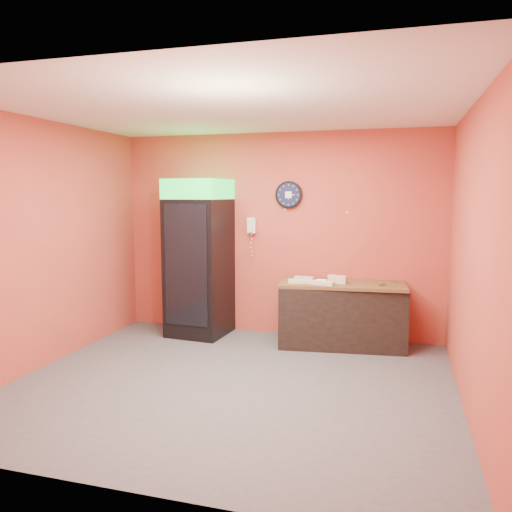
% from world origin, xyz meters
% --- Properties ---
extents(floor, '(4.50, 4.50, 0.00)m').
position_xyz_m(floor, '(0.00, 0.00, 0.00)').
color(floor, '#47474C').
rests_on(floor, ground).
extents(back_wall, '(4.50, 0.02, 2.80)m').
position_xyz_m(back_wall, '(0.00, 2.00, 1.40)').
color(back_wall, '#C04B36').
rests_on(back_wall, floor).
extents(left_wall, '(0.02, 4.00, 2.80)m').
position_xyz_m(left_wall, '(-2.25, 0.00, 1.40)').
color(left_wall, '#C04B36').
rests_on(left_wall, floor).
extents(right_wall, '(0.02, 4.00, 2.80)m').
position_xyz_m(right_wall, '(2.25, 0.00, 1.40)').
color(right_wall, '#C04B36').
rests_on(right_wall, floor).
extents(ceiling, '(4.50, 4.00, 0.02)m').
position_xyz_m(ceiling, '(0.00, 0.00, 2.80)').
color(ceiling, white).
rests_on(ceiling, back_wall).
extents(beverage_cooler, '(0.82, 0.83, 2.16)m').
position_xyz_m(beverage_cooler, '(-1.03, 1.60, 1.06)').
color(beverage_cooler, black).
rests_on(beverage_cooler, floor).
extents(prep_counter, '(1.66, 0.89, 0.79)m').
position_xyz_m(prep_counter, '(0.95, 1.65, 0.40)').
color(prep_counter, black).
rests_on(prep_counter, floor).
extents(wall_clock, '(0.37, 0.06, 0.37)m').
position_xyz_m(wall_clock, '(0.16, 1.97, 1.95)').
color(wall_clock, black).
rests_on(wall_clock, back_wall).
extents(wall_phone, '(0.12, 0.10, 0.22)m').
position_xyz_m(wall_phone, '(-0.37, 1.95, 1.53)').
color(wall_phone, white).
rests_on(wall_phone, back_wall).
extents(butcher_paper, '(1.65, 0.87, 0.04)m').
position_xyz_m(butcher_paper, '(0.95, 1.65, 0.81)').
color(butcher_paper, brown).
rests_on(butcher_paper, prep_counter).
extents(sub_roll_stack, '(0.25, 0.13, 0.10)m').
position_xyz_m(sub_roll_stack, '(0.89, 1.57, 0.88)').
color(sub_roll_stack, beige).
rests_on(sub_roll_stack, butcher_paper).
extents(wrapped_sandwich_left, '(0.31, 0.16, 0.04)m').
position_xyz_m(wrapped_sandwich_left, '(0.43, 1.46, 0.85)').
color(wrapped_sandwich_left, silver).
rests_on(wrapped_sandwich_left, butcher_paper).
extents(wrapped_sandwich_mid, '(0.32, 0.18, 0.04)m').
position_xyz_m(wrapped_sandwich_mid, '(0.72, 1.43, 0.85)').
color(wrapped_sandwich_mid, silver).
rests_on(wrapped_sandwich_mid, butcher_paper).
extents(wrapped_sandwich_right, '(0.27, 0.12, 0.04)m').
position_xyz_m(wrapped_sandwich_right, '(0.43, 1.73, 0.85)').
color(wrapped_sandwich_right, silver).
rests_on(wrapped_sandwich_right, butcher_paper).
extents(kitchen_tool, '(0.06, 0.06, 0.06)m').
position_xyz_m(kitchen_tool, '(0.76, 1.69, 0.87)').
color(kitchen_tool, silver).
rests_on(kitchen_tool, butcher_paper).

